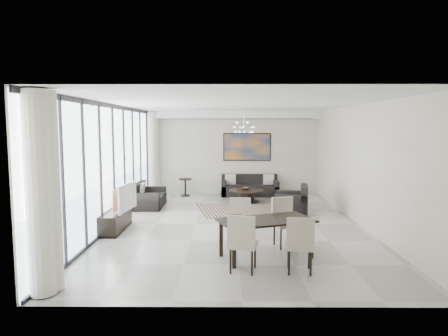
{
  "coord_description": "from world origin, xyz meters",
  "views": [
    {
      "loc": [
        -0.21,
        -9.55,
        2.38
      ],
      "look_at": [
        -0.29,
        1.2,
        1.25
      ],
      "focal_mm": 32.0,
      "sensor_mm": 36.0,
      "label": 1
    }
  ],
  "objects_px": {
    "television": "(123,197)",
    "tv_console": "(116,221)",
    "sofa_main": "(250,188)",
    "dining_table": "(266,224)",
    "coffee_table": "(247,195)"
  },
  "relations": [
    {
      "from": "sofa_main",
      "to": "dining_table",
      "type": "relative_size",
      "value": 1.04
    },
    {
      "from": "television",
      "to": "dining_table",
      "type": "relative_size",
      "value": 0.58
    },
    {
      "from": "coffee_table",
      "to": "dining_table",
      "type": "bearing_deg",
      "value": -89.0
    },
    {
      "from": "television",
      "to": "coffee_table",
      "type": "bearing_deg",
      "value": -35.88
    },
    {
      "from": "dining_table",
      "to": "sofa_main",
      "type": "bearing_deg",
      "value": 89.34
    },
    {
      "from": "coffee_table",
      "to": "sofa_main",
      "type": "relative_size",
      "value": 0.57
    },
    {
      "from": "sofa_main",
      "to": "tv_console",
      "type": "distance_m",
      "value": 5.74
    },
    {
      "from": "tv_console",
      "to": "television",
      "type": "relative_size",
      "value": 1.33
    },
    {
      "from": "sofa_main",
      "to": "tv_console",
      "type": "xyz_separation_m",
      "value": [
        -3.34,
        -4.67,
        -0.01
      ]
    },
    {
      "from": "tv_console",
      "to": "television",
      "type": "distance_m",
      "value": 0.56
    },
    {
      "from": "sofa_main",
      "to": "tv_console",
      "type": "relative_size",
      "value": 1.35
    },
    {
      "from": "coffee_table",
      "to": "television",
      "type": "height_order",
      "value": "television"
    },
    {
      "from": "tv_console",
      "to": "coffee_table",
      "type": "bearing_deg",
      "value": 47.06
    },
    {
      "from": "television",
      "to": "tv_console",
      "type": "bearing_deg",
      "value": 109.66
    },
    {
      "from": "television",
      "to": "sofa_main",
      "type": "bearing_deg",
      "value": -28.57
    }
  ]
}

